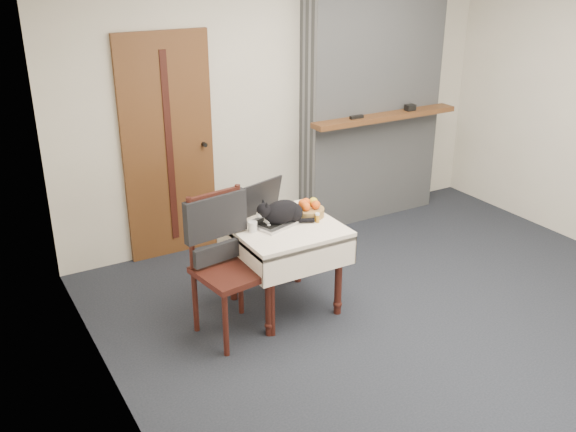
% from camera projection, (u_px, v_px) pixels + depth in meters
% --- Properties ---
extents(ground, '(4.50, 4.50, 0.00)m').
position_uv_depth(ground, '(414.00, 314.00, 4.97)').
color(ground, black).
rests_on(ground, ground).
extents(room_shell, '(4.52, 4.01, 2.61)m').
position_uv_depth(room_shell, '(391.00, 75.00, 4.66)').
color(room_shell, beige).
rests_on(room_shell, ground).
extents(door, '(0.82, 0.10, 2.00)m').
position_uv_depth(door, '(168.00, 148.00, 5.61)').
color(door, brown).
rests_on(door, ground).
extents(chimney, '(1.62, 0.48, 2.60)m').
position_uv_depth(chimney, '(372.00, 92.00, 6.36)').
color(chimney, gray).
rests_on(chimney, ground).
extents(side_table, '(0.78, 0.78, 0.70)m').
position_uv_depth(side_table, '(284.00, 238.00, 4.85)').
color(side_table, '#39130F').
rests_on(side_table, ground).
extents(laptop, '(0.48, 0.45, 0.30)m').
position_uv_depth(laptop, '(270.00, 211.00, 4.86)').
color(laptop, '#B7B7BC').
rests_on(laptop, side_table).
extents(cat, '(0.44, 0.21, 0.21)m').
position_uv_depth(cat, '(283.00, 212.00, 4.79)').
color(cat, black).
rests_on(cat, side_table).
extents(cream_jar, '(0.07, 0.07, 0.08)m').
position_uv_depth(cream_jar, '(253.00, 227.00, 4.68)').
color(cream_jar, silver).
rests_on(cream_jar, side_table).
extents(pill_bottle, '(0.04, 0.04, 0.07)m').
position_uv_depth(pill_bottle, '(317.00, 218.00, 4.84)').
color(pill_bottle, '#B47516').
rests_on(pill_bottle, side_table).
extents(fruit_basket, '(0.23, 0.23, 0.13)m').
position_uv_depth(fruit_basket, '(309.00, 209.00, 4.95)').
color(fruit_basket, '#A27941').
rests_on(fruit_basket, side_table).
extents(desk_clutter, '(0.12, 0.06, 0.01)m').
position_uv_depth(desk_clutter, '(297.00, 217.00, 4.95)').
color(desk_clutter, black).
rests_on(desk_clutter, side_table).
extents(chair, '(0.54, 0.53, 1.06)m').
position_uv_depth(chair, '(223.00, 245.00, 4.54)').
color(chair, '#39130F').
rests_on(chair, ground).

